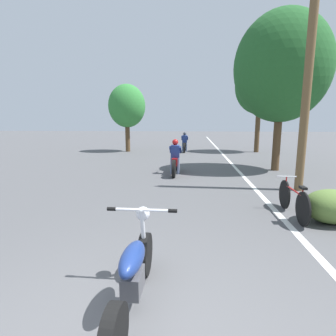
% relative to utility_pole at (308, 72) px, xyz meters
% --- Properties ---
extents(lane_stripe_edge, '(0.14, 48.00, 0.01)m').
position_rel_utility_pole_xyz_m(lane_stripe_edge, '(-1.28, 6.40, -3.46)').
color(lane_stripe_edge, white).
rests_on(lane_stripe_edge, ground).
extents(utility_pole, '(1.10, 0.24, 6.74)m').
position_rel_utility_pole_xyz_m(utility_pole, '(0.00, 0.00, 0.00)').
color(utility_pole, brown).
rests_on(utility_pole, ground).
extents(roadside_tree_right_near, '(3.86, 3.48, 6.50)m').
position_rel_utility_pole_xyz_m(roadside_tree_right_near, '(0.33, 3.46, 0.80)').
color(roadside_tree_right_near, '#513A23').
rests_on(roadside_tree_right_near, ground).
extents(roadside_tree_right_far, '(3.28, 2.95, 6.38)m').
position_rel_utility_pole_xyz_m(roadside_tree_right_far, '(1.19, 10.66, 1.00)').
color(roadside_tree_right_far, '#513A23').
rests_on(roadside_tree_right_far, ground).
extents(roadside_tree_left, '(2.57, 2.32, 4.66)m').
position_rel_utility_pole_xyz_m(roadside_tree_left, '(-7.86, 10.18, -0.30)').
color(roadside_tree_left, '#513A23').
rests_on(roadside_tree_left, ground).
extents(roadside_bush, '(1.10, 0.88, 0.70)m').
position_rel_utility_pole_xyz_m(roadside_bush, '(-0.38, -2.70, -3.11)').
color(roadside_bush, '#5B7A38').
rests_on(roadside_bush, ground).
extents(motorcycle_foreground, '(0.88, 1.99, 1.00)m').
position_rel_utility_pole_xyz_m(motorcycle_foreground, '(-3.86, -5.56, -3.04)').
color(motorcycle_foreground, black).
rests_on(motorcycle_foreground, ground).
extents(motorcycle_rider_lead, '(0.50, 2.17, 1.39)m').
position_rel_utility_pole_xyz_m(motorcycle_rider_lead, '(-3.94, 2.24, -2.93)').
color(motorcycle_rider_lead, black).
rests_on(motorcycle_rider_lead, ground).
extents(motorcycle_rider_far, '(0.50, 2.11, 1.38)m').
position_rel_utility_pole_xyz_m(motorcycle_rider_far, '(-3.83, 10.47, -2.94)').
color(motorcycle_rider_far, black).
rests_on(motorcycle_rider_far, ground).
extents(bicycle_parked, '(0.44, 1.77, 0.81)m').
position_rel_utility_pole_xyz_m(bicycle_parked, '(-1.03, -2.38, -3.09)').
color(bicycle_parked, black).
rests_on(bicycle_parked, ground).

